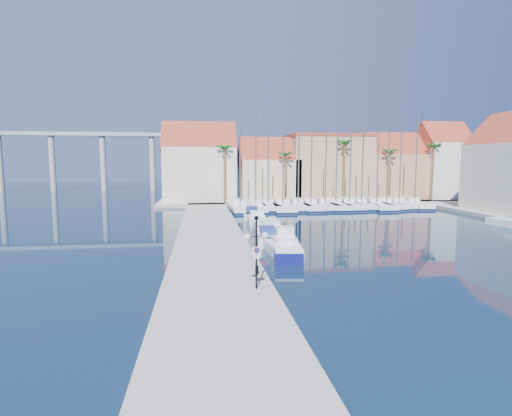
{
  "coord_description": "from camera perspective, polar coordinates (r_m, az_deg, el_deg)",
  "views": [
    {
      "loc": [
        -9.77,
        -22.52,
        7.08
      ],
      "look_at": [
        -4.94,
        12.67,
        3.0
      ],
      "focal_mm": 28.0,
      "sensor_mm": 36.0,
      "label": 1
    }
  ],
  "objects": [
    {
      "name": "ground",
      "position": [
        25.55,
        15.23,
        -9.77
      ],
      "size": [
        260.0,
        260.0,
        0.0
      ],
      "primitive_type": "plane",
      "color": "black",
      "rests_on": "ground"
    },
    {
      "name": "quay_west",
      "position": [
        36.67,
        -6.5,
        -4.22
      ],
      "size": [
        6.0,
        77.0,
        0.5
      ],
      "primitive_type": "cube",
      "color": "gray",
      "rests_on": "ground"
    },
    {
      "name": "shore_north",
      "position": [
        73.55,
        7.8,
        1.16
      ],
      "size": [
        54.0,
        16.0,
        0.5
      ],
      "primitive_type": "cube",
      "color": "gray",
      "rests_on": "ground"
    },
    {
      "name": "lamp_post",
      "position": [
        20.62,
        0.05,
        -4.79
      ],
      "size": [
        1.29,
        0.55,
        3.85
      ],
      "rotation": [
        0.0,
        0.0,
        0.21
      ],
      "color": "black",
      "rests_on": "quay_west"
    },
    {
      "name": "bollard",
      "position": [
        23.8,
        0.12,
        -8.86
      ],
      "size": [
        0.2,
        0.2,
        0.51
      ],
      "primitive_type": "cylinder",
      "color": "black",
      "rests_on": "quay_west"
    },
    {
      "name": "fishing_boat",
      "position": [
        30.51,
        4.31,
        -5.57
      ],
      "size": [
        2.7,
        6.08,
        2.06
      ],
      "rotation": [
        0.0,
        0.0,
        -0.13
      ],
      "color": "navy",
      "rests_on": "ground"
    },
    {
      "name": "motorboat_west_0",
      "position": [
        30.97,
        3.63,
        -5.71
      ],
      "size": [
        2.28,
        5.86,
        1.4
      ],
      "rotation": [
        0.0,
        0.0,
        0.08
      ],
      "color": "white",
      "rests_on": "ground"
    },
    {
      "name": "motorboat_west_1",
      "position": [
        35.93,
        1.59,
        -3.99
      ],
      "size": [
        2.33,
        5.96,
        1.4
      ],
      "rotation": [
        0.0,
        0.0,
        -0.08
      ],
      "color": "white",
      "rests_on": "ground"
    },
    {
      "name": "motorboat_west_2",
      "position": [
        40.7,
        1.75,
        -2.74
      ],
      "size": [
        2.44,
        7.29,
        1.4
      ],
      "rotation": [
        0.0,
        0.0,
        0.02
      ],
      "color": "white",
      "rests_on": "ground"
    },
    {
      "name": "motorboat_west_3",
      "position": [
        47.08,
        0.03,
        -1.47
      ],
      "size": [
        2.29,
        6.56,
        1.4
      ],
      "rotation": [
        0.0,
        0.0,
        -0.03
      ],
      "color": "white",
      "rests_on": "ground"
    },
    {
      "name": "motorboat_west_4",
      "position": [
        51.76,
        -0.6,
        -0.74
      ],
      "size": [
        2.65,
        6.62,
        1.4
      ],
      "rotation": [
        0.0,
        0.0,
        -0.09
      ],
      "color": "white",
      "rests_on": "ground"
    },
    {
      "name": "motorboat_west_5",
      "position": [
        55.71,
        -1.26,
        -0.22
      ],
      "size": [
        1.77,
        5.2,
        1.4
      ],
      "rotation": [
        0.0,
        0.0,
        0.02
      ],
      "color": "white",
      "rests_on": "ground"
    },
    {
      "name": "motorboat_west_6",
      "position": [
        62.07,
        -1.94,
        0.47
      ],
      "size": [
        2.44,
        6.45,
        1.4
      ],
      "rotation": [
        0.0,
        0.0,
        0.07
      ],
      "color": "white",
      "rests_on": "ground"
    },
    {
      "name": "sailboat_0",
      "position": [
        59.17,
        -2.35,
        0.23
      ],
      "size": [
        3.53,
        11.81,
        12.61
      ],
      "rotation": [
        0.0,
        0.0,
        0.04
      ],
      "color": "white",
      "rests_on": "ground"
    },
    {
      "name": "sailboat_1",
      "position": [
        58.9,
        -0.07,
        0.24
      ],
      "size": [
        3.6,
        10.87,
        14.9
      ],
      "rotation": [
        0.0,
        0.0,
        -0.07
      ],
      "color": "white",
      "rests_on": "ground"
    },
    {
      "name": "sailboat_2",
      "position": [
        60.02,
        1.62,
        0.36
      ],
      "size": [
        3.1,
        9.38,
        12.86
      ],
      "rotation": [
        0.0,
        0.0,
        0.07
      ],
      "color": "white",
      "rests_on": "ground"
    },
    {
      "name": "sailboat_3",
      "position": [
        59.38,
        3.78,
        0.24
      ],
      "size": [
        3.9,
        11.4,
        11.93
      ],
      "rotation": [
        0.0,
        0.0,
        -0.09
      ],
      "color": "white",
      "rests_on": "ground"
    },
    {
      "name": "sailboat_4",
      "position": [
        60.62,
        5.93,
        0.37
      ],
      "size": [
        2.54,
        9.46,
        12.29
      ],
      "rotation": [
        0.0,
        0.0,
        -0.0
      ],
      "color": "white",
      "rests_on": "ground"
    },
    {
      "name": "sailboat_5",
      "position": [
        60.8,
        7.74,
        0.39
      ],
      "size": [
        3.36,
        10.07,
        14.42
      ],
      "rotation": [
        0.0,
        0.0,
        -0.08
      ],
      "color": "white",
      "rests_on": "ground"
    },
    {
      "name": "sailboat_6",
      "position": [
        61.54,
        9.68,
        0.43
      ],
      "size": [
        2.73,
        9.58,
        14.37
      ],
      "rotation": [
        0.0,
        0.0,
        0.02
      ],
      "color": "white",
      "rests_on": "ground"
    },
    {
      "name": "sailboat_7",
      "position": [
        62.26,
        11.15,
        0.42
      ],
      "size": [
        2.76,
        10.19,
        11.29
      ],
      "rotation": [
        0.0,
        0.0,
        -0.01
      ],
      "color": "white",
      "rests_on": "ground"
    },
    {
      "name": "sailboat_8",
      "position": [
        63.02,
        13.06,
        0.47
      ],
      "size": [
        3.42,
        10.06,
        12.5
      ],
      "rotation": [
        0.0,
        0.0,
        -0.08
      ],
      "color": "white",
      "rests_on": "ground"
    },
    {
      "name": "sailboat_9",
      "position": [
        63.63,
        14.65,
        0.51
      ],
      "size": [
        2.44,
        8.99,
        13.16
      ],
      "rotation": [
        0.0,
        0.0,
        -0.01
      ],
      "color": "white",
      "rests_on": "ground"
    },
    {
      "name": "sailboat_10",
      "position": [
        64.08,
        16.61,
        0.47
      ],
      "size": [
        3.28,
        10.79,
        13.74
      ],
      "rotation": [
        0.0,
        0.0,
        -0.04
      ],
      "color": "white",
      "rests_on": "ground"
    },
    {
      "name": "sailboat_11",
      "position": [
        65.61,
        17.95,
        0.54
      ],
      "size": [
        3.45,
        10.44,
        11.64
      ],
      "rotation": [
        0.0,
        0.0,
        -0.07
      ],
      "color": "white",
      "rests_on": "ground"
    },
    {
      "name": "sailboat_12",
      "position": [
        66.48,
        19.56,
        0.61
      ],
      "size": [
        2.71,
        9.19,
        14.35
      ],
      "rotation": [
        0.0,
        0.0,
        -0.03
      ],
      "color": "white",
      "rests_on": "ground"
    },
    {
      "name": "sailboat_13",
      "position": [
        67.47,
        21.5,
        0.61
      ],
      "size": [
        3.23,
        9.68,
        14.97
      ],
      "rotation": [
        0.0,
        0.0,
        -0.08
      ],
      "color": "white",
      "rests_on": "ground"
    },
    {
      "name": "building_0",
      "position": [
        69.52,
        -8.06,
        6.03
      ],
      "size": [
        12.3,
        9.0,
        13.5
      ],
      "color": "beige",
      "rests_on": "shore_north"
    },
    {
      "name": "building_1",
      "position": [
        70.53,
        1.79,
        5.1
      ],
      "size": [
        10.3,
        8.0,
        11.0
      ],
      "color": "#CCB290",
      "rests_on": "shore_north"
    },
    {
      "name": "building_2",
      "position": [
        74.11,
        10.12,
        5.82
      ],
      "size": [
        14.2,
        10.2,
        11.5
      ],
      "color": "tan",
      "rests_on": "shore_north"
    },
    {
      "name": "building_3",
      "position": [
        77.74,
        18.83,
        5.3
      ],
      "size": [
        10.3,
        8.0,
        12.0
      ],
      "color": "tan",
      "rests_on": "shore_north"
    },
    {
      "name": "building_4",
      "position": [
        81.3,
        24.89,
        5.87
      ],
      "size": [
        8.3,
        8.0,
        14.0
      ],
      "color": "silver",
      "rests_on": "shore_north"
    },
    {
      "name": "palm_0",
      "position": [
        64.66,
        -4.53,
        8.3
      ],
      "size": [
        2.6,
        2.6,
        10.15
      ],
      "color": "brown",
      "rests_on": "shore_north"
    },
    {
      "name": "palm_1",
      "position": [
        65.98,
        4.26,
        7.45
      ],
      "size": [
        2.6,
        2.6,
        9.15
      ],
      "color": "brown",
      "rests_on": "shore_north"
    },
    {
      "name": "palm_2",
      "position": [
        68.82,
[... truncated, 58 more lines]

